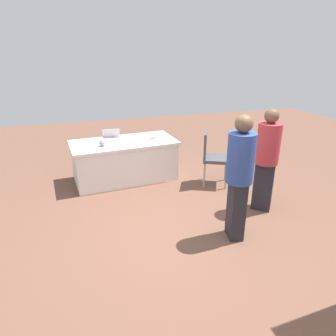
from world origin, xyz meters
The scene contains 8 objects.
ground_plane centered at (0.00, 0.00, 0.00)m, with size 14.40×14.40×0.00m, color brown.
table_foreground centered at (0.47, -2.11, 0.37)m, with size 1.97×1.07×0.74m.
chair_tucked_right centered at (-1.00, -1.44, 0.56)m, with size 0.59×0.59×0.97m.
person_presenter centered at (-1.36, -0.34, 0.87)m, with size 0.48×0.48×1.57m.
person_attendee_standing centered at (-0.60, 0.21, 0.91)m, with size 0.40×0.40×1.64m.
laptop_silver centered at (0.67, -2.21, 0.78)m, with size 0.33×0.31×0.21m.
yarn_ball centered at (0.87, -1.94, 0.80)m, with size 0.11×0.11×0.11m, color gray.
scissors_red centered at (-0.08, -2.13, 0.75)m, with size 0.18×0.04×0.01m, color red.
Camera 1 is at (1.29, 3.35, 2.40)m, focal length 33.35 mm.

